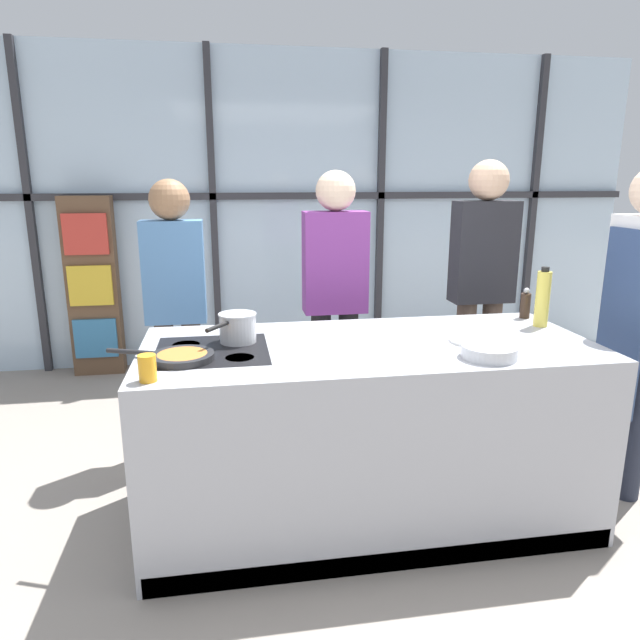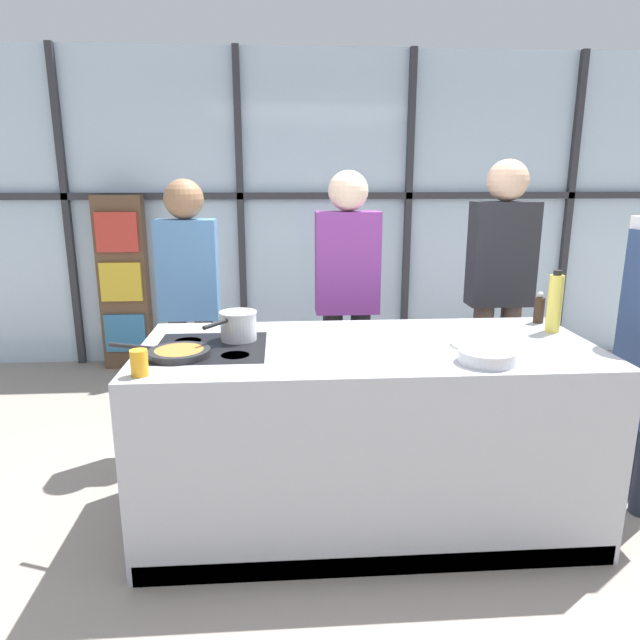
{
  "view_description": "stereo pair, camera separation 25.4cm",
  "coord_description": "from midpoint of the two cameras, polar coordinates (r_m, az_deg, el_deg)",
  "views": [
    {
      "loc": [
        -0.67,
        -2.58,
        1.71
      ],
      "look_at": [
        -0.23,
        0.1,
        1.03
      ],
      "focal_mm": 32.0,
      "sensor_mm": 36.0,
      "label": 1
    },
    {
      "loc": [
        -0.41,
        -2.61,
        1.71
      ],
      "look_at": [
        -0.23,
        0.1,
        1.03
      ],
      "focal_mm": 32.0,
      "sensor_mm": 36.0,
      "label": 2
    }
  ],
  "objects": [
    {
      "name": "frying_pan",
      "position": [
        2.61,
        -16.53,
        -3.54
      ],
      "size": [
        0.48,
        0.28,
        0.03
      ],
      "color": "#232326",
      "rests_on": "demo_island"
    },
    {
      "name": "spectator_center_left",
      "position": [
        3.6,
        -0.52,
        3.09
      ],
      "size": [
        0.4,
        0.24,
        1.75
      ],
      "rotation": [
        0.0,
        0.0,
        3.14
      ],
      "color": "black",
      "rests_on": "ground_plane"
    },
    {
      "name": "back_window_wall",
      "position": [
        5.35,
        -3.58,
        10.85
      ],
      "size": [
        6.4,
        0.1,
        2.8
      ],
      "color": "silver",
      "rests_on": "ground_plane"
    },
    {
      "name": "chef",
      "position": [
        3.34,
        27.38,
        0.79
      ],
      "size": [
        0.25,
        0.39,
        1.77
      ],
      "rotation": [
        0.0,
        0.0,
        1.57
      ],
      "color": "#232838",
      "rests_on": "ground_plane"
    },
    {
      "name": "pepper_grinder",
      "position": [
        3.4,
        17.87,
        1.46
      ],
      "size": [
        0.06,
        0.06,
        0.17
      ],
      "color": "#332319",
      "rests_on": "demo_island"
    },
    {
      "name": "spectator_center_right",
      "position": [
        3.86,
        14.1,
        4.07
      ],
      "size": [
        0.4,
        0.25,
        1.82
      ],
      "rotation": [
        0.0,
        0.0,
        3.14
      ],
      "color": "#47382D",
      "rests_on": "ground_plane"
    },
    {
      "name": "oil_bottle",
      "position": [
        3.22,
        19.3,
        2.03
      ],
      "size": [
        0.07,
        0.07,
        0.32
      ],
      "color": "#E0CC4C",
      "rests_on": "demo_island"
    },
    {
      "name": "ground_plane",
      "position": [
        3.16,
        2.15,
        -18.68
      ],
      "size": [
        18.0,
        18.0,
        0.0
      ],
      "primitive_type": "plane",
      "color": "gray"
    },
    {
      "name": "white_plate",
      "position": [
        2.85,
        12.61,
        -2.05
      ],
      "size": [
        0.23,
        0.23,
        0.01
      ],
      "primitive_type": "cylinder",
      "color": "white",
      "rests_on": "demo_island"
    },
    {
      "name": "demo_island",
      "position": [
        2.93,
        2.21,
        -11.09
      ],
      "size": [
        2.18,
        0.95,
        0.93
      ],
      "color": "#A8AAB2",
      "rests_on": "ground_plane"
    },
    {
      "name": "juice_glass_near",
      "position": [
        2.38,
        -19.85,
        -4.6
      ],
      "size": [
        0.07,
        0.07,
        0.11
      ],
      "primitive_type": "cylinder",
      "color": "orange",
      "rests_on": "demo_island"
    },
    {
      "name": "mixing_bowl",
      "position": [
        2.61,
        13.92,
        -3.07
      ],
      "size": [
        0.25,
        0.25,
        0.06
      ],
      "color": "silver",
      "rests_on": "demo_island"
    },
    {
      "name": "saucepan",
      "position": [
        2.81,
        -10.83,
        -0.72
      ],
      "size": [
        0.24,
        0.3,
        0.14
      ],
      "color": "silver",
      "rests_on": "demo_island"
    },
    {
      "name": "spectator_far_left",
      "position": [
        3.59,
        -16.25,
        2.23
      ],
      "size": [
        0.36,
        0.24,
        1.7
      ],
      "rotation": [
        0.0,
        0.0,
        3.14
      ],
      "color": "#47382D",
      "rests_on": "ground_plane"
    },
    {
      "name": "bookshelf",
      "position": [
        5.37,
        -23.03,
        3.03
      ],
      "size": [
        0.42,
        0.19,
        1.56
      ],
      "color": "brown",
      "rests_on": "ground_plane"
    }
  ]
}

